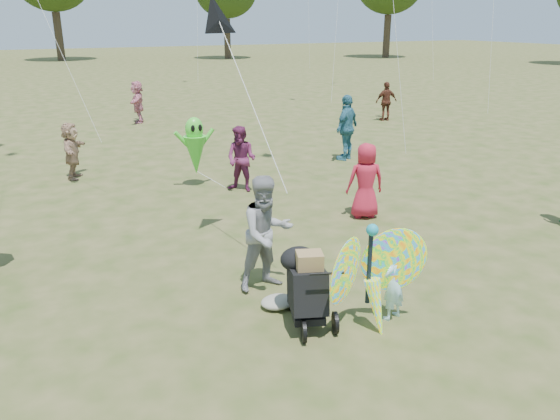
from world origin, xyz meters
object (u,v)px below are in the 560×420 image
object	(u,v)px
crowd_d	(72,151)
child_girl	(394,283)
crowd_j	(138,102)
crowd_c	(347,128)
adult_man	(267,233)
crowd_e	(241,159)
jogging_stroller	(306,283)
crowd_a	(366,181)
butterfly_kite	(372,279)
crowd_h	(386,101)
alien_kite	(195,148)

from	to	relation	value
crowd_d	child_girl	bearing A→B (deg)	-142.72
crowd_j	crowd_c	bearing A→B (deg)	40.73
adult_man	crowd_c	world-z (taller)	crowd_c
crowd_e	jogging_stroller	size ratio (longest dim) A/B	1.40
adult_man	crowd_j	world-z (taller)	adult_man
crowd_a	crowd_j	world-z (taller)	crowd_j
adult_man	butterfly_kite	distance (m)	1.87
crowd_h	jogging_stroller	world-z (taller)	crowd_h
crowd_a	butterfly_kite	world-z (taller)	crowd_a
adult_man	jogging_stroller	xyz separation A→B (m)	(0.00, -1.20, -0.29)
child_girl	butterfly_kite	world-z (taller)	butterfly_kite
crowd_e	butterfly_kite	world-z (taller)	crowd_e
crowd_j	alien_kite	bearing A→B (deg)	11.55
crowd_a	butterfly_kite	xyz separation A→B (m)	(-2.49, -3.71, -0.04)
butterfly_kite	alien_kite	distance (m)	7.40
crowd_h	jogging_stroller	xyz separation A→B (m)	(-10.69, -12.39, -0.17)
crowd_e	alien_kite	size ratio (longest dim) A/B	0.91
crowd_c	adult_man	bearing A→B (deg)	19.03
adult_man	crowd_e	xyz separation A→B (m)	(1.62, 4.84, -0.11)
crowd_e	crowd_j	bearing A→B (deg)	140.47
child_girl	jogging_stroller	bearing A→B (deg)	-33.73
adult_man	jogging_stroller	distance (m)	1.24
crowd_d	crowd_c	bearing A→B (deg)	-81.65
jogging_stroller	butterfly_kite	bearing A→B (deg)	-15.53
crowd_c	butterfly_kite	bearing A→B (deg)	29.24
crowd_j	butterfly_kite	bearing A→B (deg)	13.40
crowd_a	butterfly_kite	size ratio (longest dim) A/B	0.91
child_girl	crowd_e	size ratio (longest dim) A/B	0.68
crowd_a	crowd_e	distance (m)	3.27
adult_man	crowd_c	xyz separation A→B (m)	(5.61, 6.36, 0.06)
adult_man	crowd_a	distance (m)	3.77
crowd_a	crowd_j	distance (m)	13.41
crowd_d	crowd_j	bearing A→B (deg)	-4.99
crowd_h	alien_kite	bearing A→B (deg)	38.46
crowd_h	alien_kite	size ratio (longest dim) A/B	0.90
crowd_c	alien_kite	distance (m)	4.90
adult_man	crowd_e	size ratio (longest dim) A/B	1.14
crowd_a	crowd_d	xyz separation A→B (m)	(-5.08, 5.87, -0.05)
crowd_c	butterfly_kite	distance (m)	9.46
crowd_d	crowd_j	xyz separation A→B (m)	(3.40, 7.44, 0.09)
jogging_stroller	butterfly_kite	xyz separation A→B (m)	(0.71, -0.52, 0.13)
child_girl	crowd_a	distance (m)	4.16
crowd_d	alien_kite	distance (m)	3.42
butterfly_kite	crowd_h	bearing A→B (deg)	52.29
crowd_a	crowd_c	world-z (taller)	crowd_c
adult_man	crowd_h	size ratio (longest dim) A/B	1.14
adult_man	crowd_e	bearing A→B (deg)	68.69
crowd_d	crowd_h	size ratio (longest dim) A/B	0.94
crowd_a	crowd_e	bearing A→B (deg)	-43.75
crowd_d	crowd_e	world-z (taller)	crowd_e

